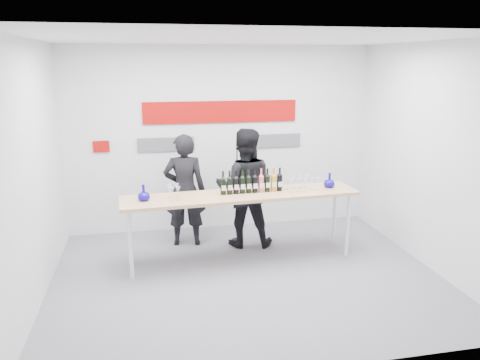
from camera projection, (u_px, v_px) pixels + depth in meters
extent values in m
plane|color=slate|center=(247.00, 276.00, 6.14)|extent=(5.00, 5.00, 0.00)
cube|color=silver|center=(221.00, 139.00, 7.67)|extent=(5.00, 0.04, 3.00)
cube|color=#A30906|center=(221.00, 112.00, 7.53)|extent=(2.50, 0.02, 0.35)
cube|color=#59595E|center=(166.00, 144.00, 7.48)|extent=(0.90, 0.02, 0.22)
cube|color=#59595E|center=(274.00, 141.00, 7.83)|extent=(0.90, 0.02, 0.22)
cube|color=#A30906|center=(101.00, 147.00, 7.29)|extent=(0.25, 0.02, 0.18)
cube|color=#DAB275|center=(241.00, 195.00, 6.41)|extent=(3.29, 0.82, 0.04)
cylinder|color=silver|center=(130.00, 245.00, 5.96)|extent=(0.05, 0.05, 0.93)
cylinder|color=silver|center=(348.00, 225.00, 6.70)|extent=(0.05, 0.05, 0.93)
cylinder|color=silver|center=(130.00, 233.00, 6.37)|extent=(0.05, 0.05, 0.93)
cylinder|color=silver|center=(334.00, 215.00, 7.10)|extent=(0.05, 0.05, 0.93)
imported|color=black|center=(185.00, 190.00, 7.03)|extent=(0.67, 0.48, 1.72)
imported|color=black|center=(244.00, 188.00, 7.01)|extent=(0.99, 0.84, 1.80)
cylinder|color=black|center=(237.00, 240.00, 7.35)|extent=(0.18, 0.18, 0.02)
cylinder|color=black|center=(237.00, 196.00, 7.18)|extent=(0.02, 0.02, 1.47)
sphere|color=black|center=(237.00, 148.00, 6.96)|extent=(0.05, 0.05, 0.05)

